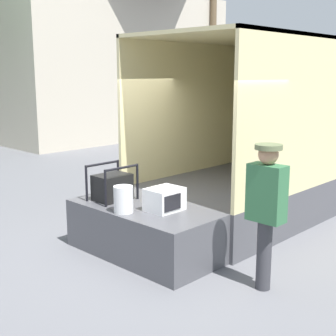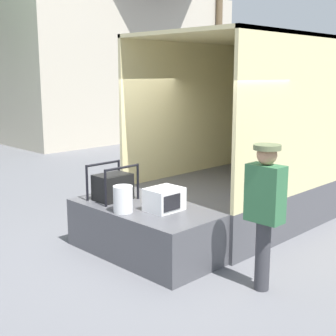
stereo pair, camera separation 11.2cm
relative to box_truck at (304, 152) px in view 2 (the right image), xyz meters
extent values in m
plane|color=slate|center=(-3.97, 0.00, -0.98)|extent=(160.00, 160.00, 0.00)
cube|color=#4C4C51|center=(-1.63, 0.00, -0.62)|extent=(4.68, 2.38, 0.72)
cube|color=beige|center=(-1.63, 1.16, 0.98)|extent=(4.68, 0.06, 2.48)
cube|color=beige|center=(-1.63, -1.16, 0.98)|extent=(4.68, 0.06, 2.48)
cube|color=beige|center=(0.69, 0.00, 0.98)|extent=(0.06, 2.38, 2.48)
cube|color=beige|center=(-1.63, 0.00, 2.19)|extent=(4.68, 2.38, 0.06)
cylinder|color=#3370B2|center=(-2.92, -0.85, -0.05)|extent=(0.34, 0.34, 0.42)
cube|color=#B2A893|center=(-0.16, 0.35, -0.09)|extent=(0.44, 0.32, 0.34)
cube|color=#2D7F33|center=(-2.08, -0.78, -0.13)|extent=(0.44, 0.32, 0.26)
cube|color=#B2A893|center=(-0.57, -0.34, -0.14)|extent=(0.44, 0.32, 0.24)
cube|color=#4C4C51|center=(-4.52, 0.00, -0.62)|extent=(1.11, 2.26, 0.72)
cube|color=white|center=(-4.44, -0.34, -0.10)|extent=(0.49, 0.40, 0.32)
cube|color=black|center=(-4.48, -0.54, -0.10)|extent=(0.31, 0.01, 0.22)
cube|color=black|center=(-4.59, 0.61, -0.07)|extent=(0.52, 0.39, 0.39)
cylinder|color=slate|center=(-4.39, 0.61, -0.05)|extent=(0.19, 0.21, 0.21)
cylinder|color=black|center=(-4.90, 0.38, 0.01)|extent=(0.04, 0.04, 0.54)
cylinder|color=black|center=(-4.29, 0.38, 0.01)|extent=(0.04, 0.04, 0.54)
cylinder|color=black|center=(-4.90, 0.83, 0.01)|extent=(0.04, 0.04, 0.54)
cylinder|color=black|center=(-4.29, 0.83, 0.01)|extent=(0.04, 0.04, 0.54)
cylinder|color=black|center=(-4.59, 0.38, 0.26)|extent=(0.61, 0.04, 0.04)
cylinder|color=black|center=(-4.59, 0.83, 0.26)|extent=(0.61, 0.04, 0.04)
cylinder|color=silver|center=(-4.90, -0.01, -0.08)|extent=(0.27, 0.27, 0.37)
cylinder|color=#38383D|center=(-4.27, -1.86, -0.55)|extent=(0.18, 0.18, 0.86)
cube|color=#336B42|center=(-4.27, -1.86, 0.23)|extent=(0.24, 0.44, 0.68)
sphere|color=tan|center=(-4.27, -1.86, 0.69)|extent=(0.24, 0.24, 0.24)
cylinder|color=#606B47|center=(-4.27, -1.86, 0.78)|extent=(0.32, 0.32, 0.06)
cube|color=beige|center=(3.78, 12.63, 1.90)|extent=(9.73, 7.93, 5.77)
cylinder|color=brown|center=(7.60, 8.54, 3.10)|extent=(0.28, 0.28, 8.17)
camera|label=1|loc=(-8.90, -4.74, 1.61)|focal=50.00mm
camera|label=2|loc=(-8.82, -4.82, 1.61)|focal=50.00mm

